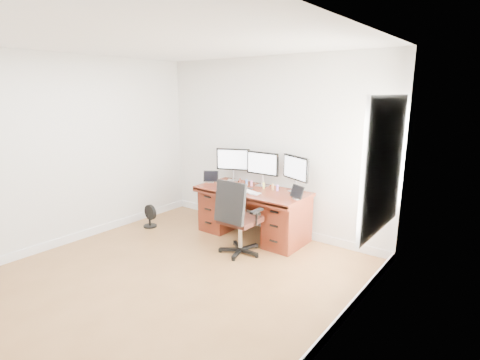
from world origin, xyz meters
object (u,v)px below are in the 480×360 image
Objects in this scene: desk at (253,211)px; office_chair at (238,230)px; monitor_center at (263,165)px; keyboard at (247,191)px; floor_fan at (150,216)px.

office_chair reaches higher than desk.
keyboard is (0.00, -0.41, -0.33)m from monitor_center.
monitor_center is at bearing 106.91° from keyboard.
monitor_center is 0.52m from keyboard.
monitor_center is (0.00, 0.24, 0.68)m from desk.
desk is 1.75m from floor_fan.
desk reaches higher than floor_fan.
office_chair is 1.19m from monitor_center.
office_chair is 0.68m from keyboard.
keyboard reaches higher than floor_fan.
desk is 1.62× the size of office_chair.
floor_fan is at bearing -150.84° from monitor_center.
office_chair is at bearing 5.86° from floor_fan.
floor_fan is 1.40× the size of keyboard.
floor_fan is (-1.57, -0.72, -0.22)m from desk.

